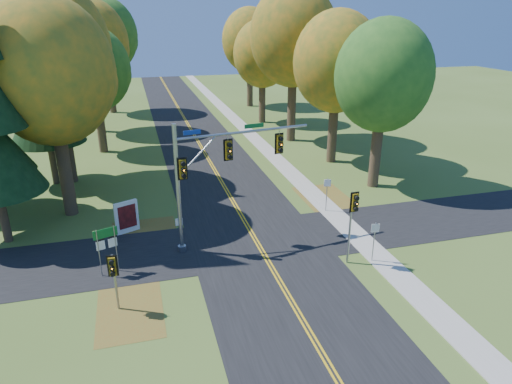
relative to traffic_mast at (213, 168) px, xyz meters
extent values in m
plane|color=#455C20|center=(2.45, -2.28, -4.83)|extent=(160.00, 160.00, 0.00)
cube|color=black|center=(2.45, -2.28, -4.82)|extent=(8.00, 160.00, 0.02)
cube|color=black|center=(2.45, -0.28, -4.82)|extent=(60.00, 6.00, 0.02)
cube|color=gold|center=(2.35, -2.28, -4.81)|extent=(0.10, 160.00, 0.01)
cube|color=gold|center=(2.55, -2.28, -4.81)|extent=(0.10, 160.00, 0.01)
cube|color=#9E998E|center=(8.65, -2.28, -4.80)|extent=(1.60, 160.00, 0.06)
cube|color=brown|center=(-4.05, 1.72, -4.82)|extent=(4.00, 6.00, 0.00)
cube|color=brown|center=(9.25, 3.72, -4.82)|extent=(3.50, 8.00, 0.00)
cube|color=brown|center=(-5.05, -5.28, -4.82)|extent=(3.00, 5.00, 0.00)
cylinder|color=#38281C|center=(-8.75, 7.02, -1.46)|extent=(0.86, 0.86, 6.75)
ellipsoid|color=orange|center=(-8.75, 7.02, 4.72)|extent=(8.00, 8.00, 9.20)
sphere|color=orange|center=(-7.15, 8.22, 3.92)|extent=(4.80, 4.80, 4.80)
sphere|color=orange|center=(-10.15, 6.22, 5.52)|extent=(4.40, 4.40, 4.40)
cylinder|color=#38281C|center=(13.95, 6.42, -1.79)|extent=(0.83, 0.83, 6.08)
ellipsoid|color=#417624|center=(13.95, 6.42, 3.76)|extent=(7.20, 7.20, 8.28)
sphere|color=#417624|center=(15.39, 7.50, 3.04)|extent=(4.32, 4.32, 4.32)
sphere|color=#417624|center=(12.69, 5.70, 4.48)|extent=(3.96, 3.96, 3.96)
cylinder|color=#38281C|center=(-9.35, 13.92, -1.12)|extent=(0.89, 0.89, 7.42)
ellipsoid|color=orange|center=(-9.35, 13.92, 5.60)|extent=(8.60, 8.60, 9.89)
sphere|color=orange|center=(-7.63, 15.21, 4.74)|extent=(5.16, 5.16, 5.16)
sphere|color=orange|center=(-10.86, 13.06, 6.46)|extent=(4.73, 4.73, 4.73)
cylinder|color=#38281C|center=(13.35, 13.22, -1.68)|extent=(0.84, 0.84, 6.30)
ellipsoid|color=orange|center=(13.35, 13.22, 4.13)|extent=(7.60, 7.60, 8.74)
sphere|color=orange|center=(14.87, 14.36, 3.37)|extent=(4.56, 4.56, 4.56)
sphere|color=orange|center=(12.02, 12.46, 4.89)|extent=(4.18, 4.18, 4.18)
cylinder|color=#38281C|center=(-7.15, 22.12, -2.02)|extent=(0.81, 0.81, 5.62)
ellipsoid|color=#417624|center=(-7.15, 22.12, 3.17)|extent=(6.80, 6.80, 7.82)
sphere|color=#417624|center=(-5.79, 23.14, 2.49)|extent=(4.08, 4.08, 4.08)
sphere|color=#417624|center=(-8.34, 21.44, 3.85)|extent=(3.74, 3.74, 3.74)
cylinder|color=#38281C|center=(12.25, 21.32, -1.01)|extent=(0.90, 0.90, 7.65)
ellipsoid|color=orange|center=(12.25, 21.32, 5.90)|extent=(8.80, 8.80, 10.12)
sphere|color=orange|center=(14.01, 22.64, 5.02)|extent=(5.28, 5.28, 5.28)
sphere|color=orange|center=(10.71, 20.44, 6.78)|extent=(4.84, 4.84, 4.84)
cylinder|color=#38281C|center=(-7.75, 30.82, -1.34)|extent=(0.87, 0.87, 6.98)
ellipsoid|color=orange|center=(-7.75, 30.82, 5.01)|extent=(8.20, 8.20, 9.43)
sphere|color=orange|center=(-6.11, 32.05, 4.19)|extent=(4.92, 4.92, 4.92)
sphere|color=orange|center=(-9.19, 30.00, 5.83)|extent=(4.51, 4.51, 4.51)
cylinder|color=#38281C|center=(11.65, 30.52, -1.91)|extent=(0.82, 0.82, 5.85)
ellipsoid|color=orange|center=(11.65, 30.52, 3.47)|extent=(7.00, 7.00, 8.05)
sphere|color=orange|center=(13.05, 31.57, 2.77)|extent=(4.20, 4.20, 4.20)
sphere|color=orange|center=(10.42, 29.82, 4.17)|extent=(3.85, 3.85, 3.85)
cylinder|color=#38281C|center=(-6.55, 41.72, -1.23)|extent=(0.88, 0.88, 7.20)
ellipsoid|color=#417624|center=(-6.55, 41.72, 5.31)|extent=(8.40, 8.40, 9.66)
sphere|color=#417624|center=(-4.87, 42.98, 4.47)|extent=(5.04, 5.04, 5.04)
sphere|color=#417624|center=(-8.02, 40.88, 6.15)|extent=(4.62, 4.62, 4.62)
cylinder|color=#38281C|center=(12.85, 41.22, -1.57)|extent=(0.85, 0.85, 6.53)
ellipsoid|color=orange|center=(12.85, 41.22, 4.42)|extent=(7.80, 7.80, 8.97)
sphere|color=orange|center=(14.41, 42.39, 3.64)|extent=(4.68, 4.68, 4.68)
sphere|color=orange|center=(11.48, 40.44, 5.20)|extent=(4.29, 4.29, 4.29)
cylinder|color=#38281C|center=(-12.05, 3.72, -3.21)|extent=(0.50, 0.50, 3.24)
cylinder|color=#38281C|center=(-10.55, 13.72, -3.12)|extent=(0.50, 0.50, 3.42)
cone|color=black|center=(-10.55, 13.72, 1.32)|extent=(5.60, 5.60, 5.45)
cone|color=black|center=(-10.55, 13.72, 5.21)|extent=(4.57, 4.57, 5.45)
cylinder|color=#909498|center=(-2.02, -0.28, -1.07)|extent=(0.24, 0.24, 7.51)
cylinder|color=#909498|center=(-2.02, -0.28, -4.67)|extent=(0.47, 0.47, 0.32)
cylinder|color=#909498|center=(1.95, 0.37, 1.82)|extent=(7.97, 1.44, 0.15)
cylinder|color=#909498|center=(-0.86, -0.09, 0.75)|extent=(2.41, 0.49, 2.22)
cylinder|color=#909498|center=(0.94, 0.20, 1.63)|extent=(0.04, 0.04, 0.39)
cube|color=#72590C|center=(0.94, 0.20, 0.90)|extent=(0.41, 0.38, 1.07)
cube|color=black|center=(0.94, 0.20, 0.90)|extent=(0.56, 0.12, 1.27)
sphere|color=orange|center=(0.98, -0.04, 0.90)|extent=(0.19, 0.19, 0.19)
cylinder|color=black|center=(0.98, -0.04, 1.24)|extent=(0.28, 0.21, 0.26)
cylinder|color=black|center=(0.98, -0.04, 0.90)|extent=(0.28, 0.21, 0.26)
cylinder|color=black|center=(0.98, -0.04, 0.56)|extent=(0.28, 0.21, 0.26)
cylinder|color=#909498|center=(4.12, 0.72, 1.63)|extent=(0.04, 0.04, 0.39)
cube|color=#72590C|center=(4.12, 0.72, 0.90)|extent=(0.41, 0.38, 1.07)
cube|color=black|center=(4.12, 0.72, 0.90)|extent=(0.56, 0.12, 1.27)
sphere|color=orange|center=(4.16, 0.48, 0.90)|extent=(0.19, 0.19, 0.19)
cylinder|color=black|center=(4.16, 0.48, 1.24)|extent=(0.28, 0.21, 0.26)
cylinder|color=black|center=(4.16, 0.48, 0.90)|extent=(0.28, 0.21, 0.26)
cylinder|color=black|center=(4.16, 0.48, 0.56)|extent=(0.28, 0.21, 0.26)
cube|color=#72590C|center=(-1.73, -0.40, 0.21)|extent=(0.41, 0.38, 1.07)
cube|color=black|center=(-1.73, -0.40, 0.21)|extent=(0.56, 0.12, 1.27)
sphere|color=orange|center=(-1.69, -0.64, 0.21)|extent=(0.19, 0.19, 0.19)
cylinder|color=black|center=(-1.69, -0.64, 0.56)|extent=(0.28, 0.21, 0.26)
cylinder|color=black|center=(-1.69, -0.64, 0.21)|extent=(0.28, 0.21, 0.26)
cylinder|color=black|center=(-1.69, -0.64, -0.13)|extent=(0.28, 0.21, 0.26)
cube|color=navy|center=(-1.07, -0.13, 2.12)|extent=(0.96, 0.20, 0.24)
cube|color=#0C5926|center=(2.53, 0.46, 2.12)|extent=(1.17, 0.23, 0.24)
cylinder|color=#96999E|center=(6.65, -4.06, -2.73)|extent=(0.11, 0.11, 4.21)
cube|color=#72590C|center=(6.66, -4.27, -1.10)|extent=(0.34, 0.31, 0.96)
cube|color=black|center=(6.66, -4.27, -1.10)|extent=(0.50, 0.06, 1.13)
sphere|color=orange|center=(6.68, -4.49, -1.10)|extent=(0.17, 0.17, 0.17)
cylinder|color=black|center=(6.68, -4.49, -0.79)|extent=(0.24, 0.17, 0.23)
cylinder|color=black|center=(6.68, -4.49, -1.10)|extent=(0.24, 0.17, 0.23)
cylinder|color=black|center=(6.68, -4.49, -1.40)|extent=(0.24, 0.17, 0.23)
cylinder|color=gray|center=(-5.55, -5.11, -3.40)|extent=(0.11, 0.11, 2.87)
cube|color=#72590C|center=(-5.57, -5.30, -2.41)|extent=(0.32, 0.29, 0.90)
cube|color=black|center=(-5.57, -5.30, -2.41)|extent=(0.47, 0.06, 1.06)
sphere|color=orange|center=(-5.58, -5.51, -2.41)|extent=(0.16, 0.16, 0.16)
cylinder|color=black|center=(-5.58, -5.51, -2.13)|extent=(0.22, 0.16, 0.21)
cylinder|color=black|center=(-5.58, -5.51, -2.41)|extent=(0.22, 0.16, 0.21)
cylinder|color=black|center=(-5.58, -5.51, -2.70)|extent=(0.22, 0.16, 0.21)
cylinder|color=gray|center=(-6.41, -1.93, -3.48)|extent=(0.05, 0.05, 2.69)
cylinder|color=gray|center=(-5.56, -1.63, -3.48)|extent=(0.05, 0.05, 2.69)
cube|color=#0D6021|center=(-6.00, -1.76, -2.45)|extent=(1.20, 0.45, 0.49)
cube|color=silver|center=(-6.00, -1.76, -2.45)|extent=(1.02, 0.36, 0.07)
cube|color=silver|center=(-6.29, -1.86, -3.08)|extent=(0.44, 0.18, 0.49)
cube|color=black|center=(-6.29, -1.86, -2.78)|extent=(0.43, 0.15, 0.09)
cube|color=silver|center=(-5.70, -1.65, -3.08)|extent=(0.44, 0.18, 0.49)
cube|color=black|center=(-5.70, -1.65, -2.78)|extent=(0.43, 0.15, 0.09)
cube|color=white|center=(-5.03, 3.06, -3.80)|extent=(1.45, 0.79, 2.07)
cube|color=maroon|center=(-4.98, 2.95, -3.74)|extent=(1.06, 0.48, 1.49)
cube|color=white|center=(-5.55, 2.83, -4.66)|extent=(0.12, 0.12, 0.34)
cube|color=white|center=(-4.50, 3.29, -4.66)|extent=(0.12, 0.12, 0.34)
cylinder|color=gray|center=(8.31, 2.73, -3.60)|extent=(0.06, 0.06, 2.45)
cube|color=white|center=(8.30, 2.71, -2.71)|extent=(0.46, 0.14, 0.50)
cylinder|color=gray|center=(8.05, -4.29, -3.64)|extent=(0.05, 0.05, 2.39)
cube|color=silver|center=(8.05, -4.31, -2.77)|extent=(0.46, 0.10, 0.49)
cylinder|color=gray|center=(-2.10, -0.28, -3.75)|extent=(0.05, 0.05, 2.15)
cube|color=silver|center=(-2.10, -0.30, -2.97)|extent=(0.41, 0.03, 0.44)
camera|label=1|loc=(-4.05, -24.04, 8.12)|focal=32.00mm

